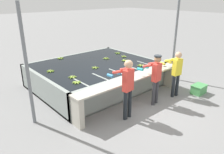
{
  "coord_description": "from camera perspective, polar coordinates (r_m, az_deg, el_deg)",
  "views": [
    {
      "loc": [
        -4.71,
        -4.16,
        3.32
      ],
      "look_at": [
        0.0,
        1.21,
        0.62
      ],
      "focal_mm": 35.0,
      "sensor_mm": 36.0,
      "label": 1
    }
  ],
  "objects": [
    {
      "name": "support_post_left",
      "position": [
        5.91,
        -21.35,
        2.32
      ],
      "size": [
        0.09,
        0.09,
        3.2
      ],
      "color": "slate",
      "rests_on": "ground"
    },
    {
      "name": "ground_plane",
      "position": [
        7.11,
        6.51,
        -7.3
      ],
      "size": [
        80.0,
        80.0,
        0.0
      ],
      "primitive_type": "plane",
      "color": "gray",
      "rests_on": "ground"
    },
    {
      "name": "knife_0",
      "position": [
        8.1,
        14.17,
        2.63
      ],
      "size": [
        0.21,
        0.31,
        0.02
      ],
      "color": "silver",
      "rests_on": "work_ledge"
    },
    {
      "name": "banana_bunch_floating_3",
      "position": [
        7.76,
        -4.44,
        2.47
      ],
      "size": [
        0.27,
        0.28,
        0.08
      ],
      "color": "#93BC3D",
      "rests_on": "wash_tank"
    },
    {
      "name": "banana_bunch_floating_5",
      "position": [
        8.06,
        7.57,
        3.04
      ],
      "size": [
        0.27,
        0.27,
        0.08
      ],
      "color": "#8CB738",
      "rests_on": "wash_tank"
    },
    {
      "name": "banana_bunch_floating_7",
      "position": [
        6.52,
        -9.23,
        -1.38
      ],
      "size": [
        0.28,
        0.28,
        0.08
      ],
      "color": "#9EC642",
      "rests_on": "wash_tank"
    },
    {
      "name": "banana_bunch_ledge_0",
      "position": [
        7.67,
        11.96,
        1.89
      ],
      "size": [
        0.28,
        0.28,
        0.08
      ],
      "color": "#8CB738",
      "rests_on": "work_ledge"
    },
    {
      "name": "support_post_right",
      "position": [
        9.12,
        16.14,
        9.03
      ],
      "size": [
        0.09,
        0.09,
        3.2
      ],
      "color": "slate",
      "rests_on": "ground"
    },
    {
      "name": "banana_bunch_floating_4",
      "position": [
        6.96,
        -10.29,
        -0.01
      ],
      "size": [
        0.27,
        0.28,
        0.08
      ],
      "color": "#9EC642",
      "rests_on": "wash_tank"
    },
    {
      "name": "banana_bunch_floating_8",
      "position": [
        9.16,
        -13.31,
        4.83
      ],
      "size": [
        0.28,
        0.28,
        0.08
      ],
      "color": "#8CB738",
      "rests_on": "wash_tank"
    },
    {
      "name": "banana_bunch_floating_1",
      "position": [
        8.61,
        3.46,
        4.35
      ],
      "size": [
        0.28,
        0.28,
        0.08
      ],
      "color": "#9EC642",
      "rests_on": "wash_tank"
    },
    {
      "name": "banana_bunch_floating_9",
      "position": [
        8.88,
        -1.55,
        4.89
      ],
      "size": [
        0.28,
        0.27,
        0.08
      ],
      "color": "#9EC642",
      "rests_on": "wash_tank"
    },
    {
      "name": "banana_bunch_floating_0",
      "position": [
        7.68,
        -15.78,
        1.52
      ],
      "size": [
        0.28,
        0.28,
        0.08
      ],
      "color": "#8CB738",
      "rests_on": "wash_tank"
    },
    {
      "name": "worker_1",
      "position": [
        6.91,
        11.3,
        0.48
      ],
      "size": [
        0.47,
        0.74,
        1.62
      ],
      "color": "#38383D",
      "rests_on": "ground"
    },
    {
      "name": "worker_2",
      "position": [
        7.64,
        16.37,
        1.71
      ],
      "size": [
        0.45,
        0.72,
        1.59
      ],
      "color": "#1E2328",
      "rests_on": "ground"
    },
    {
      "name": "banana_bunch_floating_6",
      "position": [
        9.18,
        3.1,
        5.39
      ],
      "size": [
        0.28,
        0.28,
        0.08
      ],
      "color": "#9EC642",
      "rests_on": "wash_tank"
    },
    {
      "name": "crate",
      "position": [
        8.38,
        21.72,
        -2.98
      ],
      "size": [
        0.55,
        0.39,
        0.32
      ],
      "color": "#4C9E56",
      "rests_on": "ground"
    },
    {
      "name": "wash_tank",
      "position": [
        8.41,
        -4.37,
        0.6
      ],
      "size": [
        4.34,
        3.51,
        0.88
      ],
      "color": "gray",
      "rests_on": "ground"
    },
    {
      "name": "worker_0",
      "position": [
        5.95,
        3.96,
        -1.82
      ],
      "size": [
        0.47,
        0.74,
        1.73
      ],
      "color": "#1E2328",
      "rests_on": "ground"
    },
    {
      "name": "banana_bunch_floating_2",
      "position": [
        9.72,
        1.51,
        6.29
      ],
      "size": [
        0.28,
        0.27,
        0.08
      ],
      "color": "#75A333",
      "rests_on": "wash_tank"
    },
    {
      "name": "work_ledge",
      "position": [
        6.98,
        5.36,
        -2.11
      ],
      "size": [
        4.34,
        0.45,
        0.88
      ],
      "color": "#B7B2A3",
      "rests_on": "ground"
    }
  ]
}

